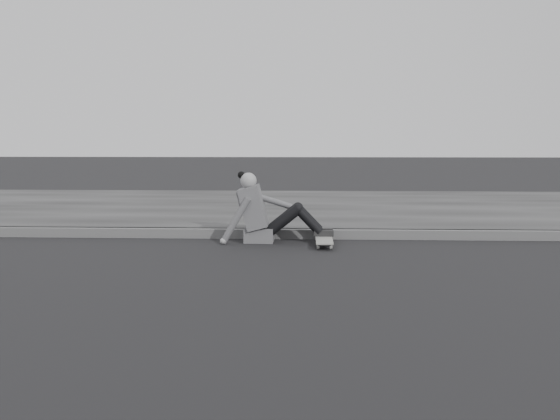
# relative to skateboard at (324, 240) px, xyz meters

# --- Properties ---
(ground) EXTENTS (80.00, 80.00, 0.00)m
(ground) POSITION_rel_skateboard_xyz_m (1.59, -2.05, -0.07)
(ground) COLOR black
(ground) RESTS_ON ground
(curb) EXTENTS (24.00, 0.16, 0.12)m
(curb) POSITION_rel_skateboard_xyz_m (1.59, 0.53, -0.01)
(curb) COLOR #535353
(curb) RESTS_ON ground
(sidewalk) EXTENTS (24.00, 6.00, 0.12)m
(sidewalk) POSITION_rel_skateboard_xyz_m (1.59, 3.55, -0.01)
(sidewalk) COLOR #313131
(sidewalk) RESTS_ON ground
(skateboard) EXTENTS (0.20, 0.78, 0.09)m
(skateboard) POSITION_rel_skateboard_xyz_m (0.00, 0.00, 0.00)
(skateboard) COLOR #9E9E99
(skateboard) RESTS_ON ground
(seated_woman) EXTENTS (1.38, 0.46, 0.88)m
(seated_woman) POSITION_rel_skateboard_xyz_m (-0.73, 0.25, 0.29)
(seated_woman) COLOR #565659
(seated_woman) RESTS_ON ground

